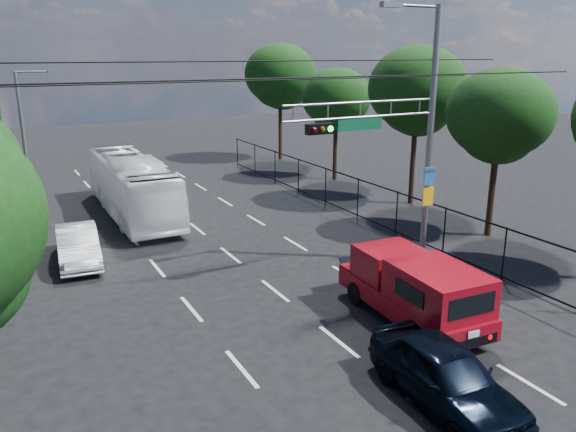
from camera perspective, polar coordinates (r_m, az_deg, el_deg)
ground at (r=13.71m, az=14.90°, el=-19.40°), size 120.00×120.00×0.00m
lane_markings at (r=24.59m, az=-7.66°, el=-2.53°), size 6.12×38.00×0.01m
signal_mast at (r=20.86m, az=11.81°, el=8.70°), size 6.43×0.39×9.50m
streetlight_left at (r=30.19m, az=-24.94°, el=7.29°), size 2.09×0.22×7.08m
utility_wires at (r=18.54m, az=-2.68°, el=14.29°), size 22.00×5.04×0.74m
fence_right at (r=26.31m, az=9.39°, el=0.98°), size 0.06×34.03×2.00m
tree_right_b at (r=25.74m, az=20.65°, el=8.97°), size 4.50×4.50×7.31m
tree_right_c at (r=30.36m, az=12.97°, el=11.83°), size 5.10×5.10×8.29m
tree_right_d at (r=35.78m, az=4.93°, el=11.38°), size 4.32×4.32×7.02m
tree_right_e at (r=42.72m, az=-0.80°, el=13.68°), size 5.28×5.28×8.58m
red_pickup at (r=17.37m, az=12.67°, el=-7.09°), size 2.35×5.67×2.07m
navy_hatchback at (r=13.88m, az=15.69°, el=-15.28°), size 2.07×4.51×1.50m
white_bus at (r=29.03m, az=-15.54°, el=2.95°), size 2.63×10.65×2.96m
white_van at (r=23.20m, az=-20.57°, el=-2.80°), size 1.84×4.37×1.41m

